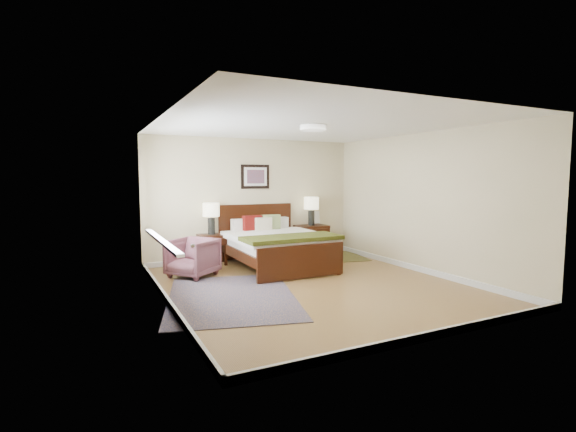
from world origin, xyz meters
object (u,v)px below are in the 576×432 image
object	(u,v)px
nightstand_right	(311,237)
armchair	(192,258)
lamp_left	(211,213)
lamp_right	(311,206)
bed	(275,240)
rug_persian	(232,297)
nightstand_left	(212,241)

from	to	relation	value
nightstand_right	armchair	bearing A→B (deg)	-163.83
lamp_left	lamp_right	world-z (taller)	lamp_right
nightstand_right	lamp_left	bearing A→B (deg)	179.67
bed	lamp_right	bearing A→B (deg)	33.14
nightstand_right	rug_persian	size ratio (longest dim) A/B	0.27
bed	lamp_left	world-z (taller)	lamp_left
nightstand_left	armchair	xyz separation A→B (m)	(-0.58, -0.81, -0.14)
nightstand_right	rug_persian	world-z (taller)	nightstand_right
bed	nightstand_left	bearing A→B (deg)	142.20
armchair	rug_persian	xyz separation A→B (m)	(0.20, -1.50, -0.33)
bed	rug_persian	world-z (taller)	bed
rug_persian	bed	bearing A→B (deg)	62.74
nightstand_left	nightstand_right	world-z (taller)	nightstand_right
bed	nightstand_left	distance (m)	1.27
nightstand_right	lamp_right	distance (m)	0.69
rug_persian	lamp_left	bearing A→B (deg)	95.67
lamp_left	rug_persian	world-z (taller)	lamp_left
bed	nightstand_right	xyz separation A→B (m)	(1.23, 0.79, -0.13)
lamp_left	rug_persian	size ratio (longest dim) A/B	0.25
nightstand_right	armchair	size ratio (longest dim) A/B	0.92
nightstand_left	nightstand_right	xyz separation A→B (m)	(2.23, 0.01, -0.08)
bed	armchair	xyz separation A→B (m)	(-1.58, -0.03, -0.19)
nightstand_right	armchair	world-z (taller)	same
nightstand_right	bed	bearing A→B (deg)	-147.28
lamp_left	armchair	bearing A→B (deg)	-124.89
lamp_right	armchair	size ratio (longest dim) A/B	0.84
nightstand_left	armchair	world-z (taller)	armchair
nightstand_left	armchair	bearing A→B (deg)	-125.58
nightstand_right	lamp_right	size ratio (longest dim) A/B	1.09
nightstand_left	lamp_right	world-z (taller)	lamp_right
lamp_left	lamp_right	size ratio (longest dim) A/B	1.00
bed	armchair	world-z (taller)	bed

